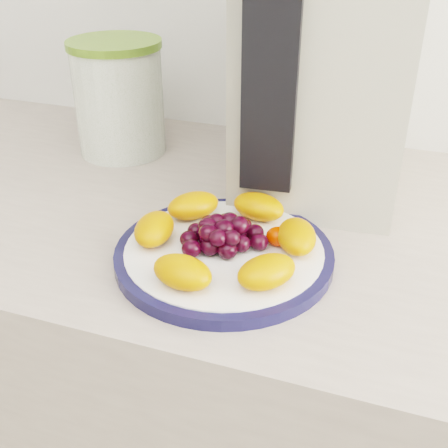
% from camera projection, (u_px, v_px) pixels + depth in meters
% --- Properties ---
extents(counter, '(3.50, 0.60, 0.90)m').
position_uv_depth(counter, '(208.00, 417.00, 1.03)').
color(counter, '#AB9C8E').
rests_on(counter, floor).
extents(cabinet_face, '(3.48, 0.58, 0.84)m').
position_uv_depth(cabinet_face, '(208.00, 428.00, 1.05)').
color(cabinet_face, '#825F4F').
rests_on(cabinet_face, floor).
extents(plate_rim, '(0.26, 0.26, 0.01)m').
position_uv_depth(plate_rim, '(224.00, 255.00, 0.67)').
color(plate_rim, '#13153B').
rests_on(plate_rim, counter).
extents(plate_face, '(0.24, 0.24, 0.02)m').
position_uv_depth(plate_face, '(224.00, 254.00, 0.67)').
color(plate_face, white).
rests_on(plate_face, counter).
extents(canister, '(0.18, 0.18, 0.17)m').
position_uv_depth(canister, '(119.00, 101.00, 0.92)').
color(canister, '#446322').
rests_on(canister, counter).
extents(canister_lid, '(0.19, 0.19, 0.01)m').
position_uv_depth(canister_lid, '(114.00, 44.00, 0.88)').
color(canister_lid, olive).
rests_on(canister_lid, canister).
extents(appliance_body, '(0.24, 0.32, 0.38)m').
position_uv_depth(appliance_body, '(328.00, 54.00, 0.78)').
color(appliance_body, '#A3A08F').
rests_on(appliance_body, counter).
extents(appliance_panel, '(0.07, 0.03, 0.28)m').
position_uv_depth(appliance_panel, '(270.00, 78.00, 0.65)').
color(appliance_panel, black).
rests_on(appliance_panel, appliance_body).
extents(fruit_plate, '(0.22, 0.23, 0.04)m').
position_uv_depth(fruit_plate, '(227.00, 234.00, 0.66)').
color(fruit_plate, '#D36408').
rests_on(fruit_plate, plate_face).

